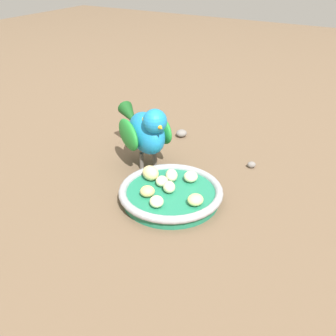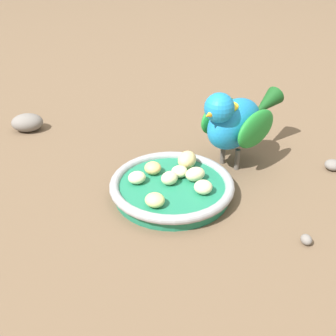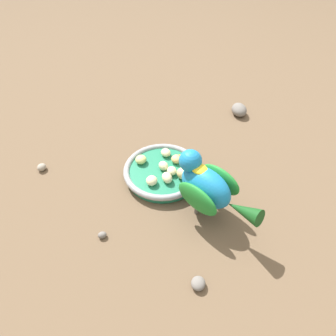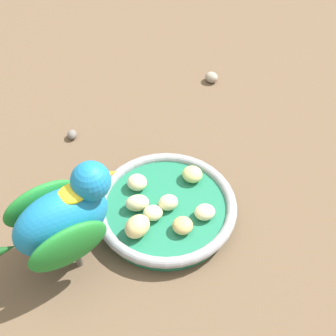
{
  "view_description": "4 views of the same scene",
  "coord_description": "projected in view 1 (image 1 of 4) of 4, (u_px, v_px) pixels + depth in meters",
  "views": [
    {
      "loc": [
        -0.3,
        0.56,
        0.43
      ],
      "look_at": [
        0.03,
        -0.01,
        0.05
      ],
      "focal_mm": 42.91,
      "sensor_mm": 36.0,
      "label": 1
    },
    {
      "loc": [
        -0.59,
        -0.08,
        0.42
      ],
      "look_at": [
        -0.0,
        0.02,
        0.06
      ],
      "focal_mm": 50.23,
      "sensor_mm": 36.0,
      "label": 2
    },
    {
      "loc": [
        0.13,
        -0.47,
        0.52
      ],
      "look_at": [
        0.03,
        -0.01,
        0.06
      ],
      "focal_mm": 30.43,
      "sensor_mm": 36.0,
      "label": 3
    },
    {
      "loc": [
        0.4,
        0.18,
        0.56
      ],
      "look_at": [
        -0.01,
        0.01,
        0.07
      ],
      "focal_mm": 52.87,
      "sensor_mm": 36.0,
      "label": 4
    }
  ],
  "objects": [
    {
      "name": "pebble_2",
      "position": [
        181.0,
        133.0,
        1.01
      ],
      "size": [
        0.03,
        0.03,
        0.02
      ],
      "primitive_type": "ellipsoid",
      "rotation": [
        0.0,
        0.0,
        1.42
      ],
      "color": "slate",
      "rests_on": "ground_plane"
    },
    {
      "name": "ground_plane",
      "position": [
        182.0,
        198.0,
        0.77
      ],
      "size": [
        4.0,
        4.0,
        0.0
      ],
      "primitive_type": "plane",
      "color": "brown"
    },
    {
      "name": "pebble_1",
      "position": [
        251.0,
        165.0,
        0.87
      ],
      "size": [
        0.02,
        0.02,
        0.01
      ],
      "primitive_type": "ellipsoid",
      "rotation": [
        0.0,
        0.0,
        3.61
      ],
      "color": "slate",
      "rests_on": "ground_plane"
    },
    {
      "name": "apple_piece_5",
      "position": [
        189.0,
        176.0,
        0.78
      ],
      "size": [
        0.03,
        0.03,
        0.02
      ],
      "primitive_type": "ellipsoid",
      "rotation": [
        0.0,
        0.0,
        4.86
      ],
      "color": "beige",
      "rests_on": "feeding_bowl"
    },
    {
      "name": "apple_piece_4",
      "position": [
        147.0,
        191.0,
        0.73
      ],
      "size": [
        0.04,
        0.04,
        0.02
      ],
      "primitive_type": "ellipsoid",
      "rotation": [
        0.0,
        0.0,
        2.55
      ],
      "color": "tan",
      "rests_on": "feeding_bowl"
    },
    {
      "name": "apple_piece_1",
      "position": [
        195.0,
        200.0,
        0.71
      ],
      "size": [
        0.03,
        0.03,
        0.02
      ],
      "primitive_type": "ellipsoid",
      "rotation": [
        0.0,
        0.0,
        4.52
      ],
      "color": "#C6D17A",
      "rests_on": "feeding_bowl"
    },
    {
      "name": "parrot",
      "position": [
        146.0,
        130.0,
        0.84
      ],
      "size": [
        0.19,
        0.15,
        0.15
      ],
      "rotation": [
        0.0,
        0.0,
        2.56
      ],
      "color": "#59544C",
      "rests_on": "ground_plane"
    },
    {
      "name": "apple_piece_3",
      "position": [
        172.0,
        175.0,
        0.78
      ],
      "size": [
        0.04,
        0.04,
        0.02
      ],
      "primitive_type": "ellipsoid",
      "rotation": [
        0.0,
        0.0,
        5.28
      ],
      "color": "beige",
      "rests_on": "feeding_bowl"
    },
    {
      "name": "apple_piece_2",
      "position": [
        162.0,
        181.0,
        0.76
      ],
      "size": [
        0.03,
        0.03,
        0.02
      ],
      "primitive_type": "ellipsoid",
      "rotation": [
        0.0,
        0.0,
        1.97
      ],
      "color": "beige",
      "rests_on": "feeding_bowl"
    },
    {
      "name": "apple_piece_0",
      "position": [
        169.0,
        187.0,
        0.74
      ],
      "size": [
        0.03,
        0.04,
        0.02
      ],
      "primitive_type": "ellipsoid",
      "rotation": [
        0.0,
        0.0,
        5.41
      ],
      "color": "beige",
      "rests_on": "feeding_bowl"
    },
    {
      "name": "feeding_bowl",
      "position": [
        171.0,
        194.0,
        0.75
      ],
      "size": [
        0.2,
        0.2,
        0.03
      ],
      "color": "#1E7251",
      "rests_on": "ground_plane"
    },
    {
      "name": "apple_piece_6",
      "position": [
        157.0,
        202.0,
        0.7
      ],
      "size": [
        0.04,
        0.04,
        0.02
      ],
      "primitive_type": "ellipsoid",
      "rotation": [
        0.0,
        0.0,
        5.34
      ],
      "color": "beige",
      "rests_on": "feeding_bowl"
    },
    {
      "name": "apple_piece_7",
      "position": [
        150.0,
        173.0,
        0.78
      ],
      "size": [
        0.04,
        0.04,
        0.03
      ],
      "primitive_type": "ellipsoid",
      "rotation": [
        0.0,
        0.0,
        5.94
      ],
      "color": "#E5C67F",
      "rests_on": "feeding_bowl"
    }
  ]
}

